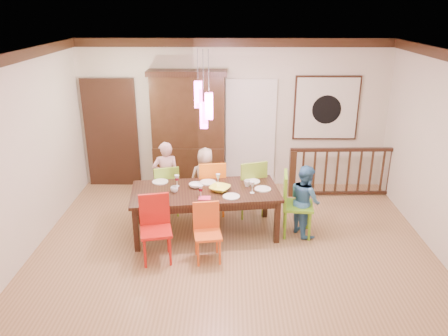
{
  "coord_description": "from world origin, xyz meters",
  "views": [
    {
      "loc": [
        -0.06,
        -5.83,
        3.5
      ],
      "look_at": [
        -0.15,
        0.52,
        1.09
      ],
      "focal_mm": 35.0,
      "sensor_mm": 36.0,
      "label": 1
    }
  ],
  "objects_px": {
    "dining_table": "(205,194)",
    "person_end_right": "(305,200)",
    "chair_far_left": "(166,186)",
    "chair_end_right": "(298,200)",
    "person_far_left": "(166,177)",
    "china_hutch": "(189,131)",
    "balustrade": "(343,171)",
    "person_far_mid": "(206,179)"
  },
  "relations": [
    {
      "from": "person_far_mid",
      "to": "person_end_right",
      "type": "height_order",
      "value": "person_end_right"
    },
    {
      "from": "china_hutch",
      "to": "balustrade",
      "type": "distance_m",
      "value": 3.05
    },
    {
      "from": "person_end_right",
      "to": "balustrade",
      "type": "bearing_deg",
      "value": -54.61
    },
    {
      "from": "chair_far_left",
      "to": "person_end_right",
      "type": "bearing_deg",
      "value": 147.57
    },
    {
      "from": "dining_table",
      "to": "chair_far_left",
      "type": "relative_size",
      "value": 2.59
    },
    {
      "from": "balustrade",
      "to": "person_end_right",
      "type": "bearing_deg",
      "value": -124.83
    },
    {
      "from": "dining_table",
      "to": "person_far_left",
      "type": "bearing_deg",
      "value": 124.45
    },
    {
      "from": "balustrade",
      "to": "chair_end_right",
      "type": "bearing_deg",
      "value": -127.01
    },
    {
      "from": "chair_end_right",
      "to": "dining_table",
      "type": "bearing_deg",
      "value": 94.45
    },
    {
      "from": "chair_far_left",
      "to": "china_hutch",
      "type": "distance_m",
      "value": 1.38
    },
    {
      "from": "balustrade",
      "to": "dining_table",
      "type": "bearing_deg",
      "value": -151.34
    },
    {
      "from": "china_hutch",
      "to": "person_far_left",
      "type": "relative_size",
      "value": 1.83
    },
    {
      "from": "dining_table",
      "to": "person_end_right",
      "type": "height_order",
      "value": "person_end_right"
    },
    {
      "from": "chair_far_left",
      "to": "person_far_left",
      "type": "distance_m",
      "value": 0.18
    },
    {
      "from": "china_hutch",
      "to": "balustrade",
      "type": "bearing_deg",
      "value": -6.69
    },
    {
      "from": "chair_end_right",
      "to": "china_hutch",
      "type": "relative_size",
      "value": 0.44
    },
    {
      "from": "person_far_mid",
      "to": "china_hutch",
      "type": "bearing_deg",
      "value": -74.88
    },
    {
      "from": "china_hutch",
      "to": "person_far_mid",
      "type": "distance_m",
      "value": 1.21
    },
    {
      "from": "person_far_mid",
      "to": "person_end_right",
      "type": "bearing_deg",
      "value": 146.49
    },
    {
      "from": "chair_end_right",
      "to": "person_end_right",
      "type": "distance_m",
      "value": 0.12
    },
    {
      "from": "person_far_mid",
      "to": "person_end_right",
      "type": "distance_m",
      "value": 1.83
    },
    {
      "from": "person_far_left",
      "to": "chair_far_left",
      "type": "bearing_deg",
      "value": 77.73
    },
    {
      "from": "dining_table",
      "to": "chair_end_right",
      "type": "height_order",
      "value": "chair_end_right"
    },
    {
      "from": "chair_end_right",
      "to": "person_far_mid",
      "type": "xyz_separation_m",
      "value": [
        -1.51,
        0.9,
        -0.02
      ]
    },
    {
      "from": "dining_table",
      "to": "balustrade",
      "type": "distance_m",
      "value": 2.96
    },
    {
      "from": "chair_far_left",
      "to": "person_far_left",
      "type": "xyz_separation_m",
      "value": [
        -0.0,
        0.14,
        0.11
      ]
    },
    {
      "from": "balustrade",
      "to": "person_far_mid",
      "type": "relative_size",
      "value": 1.79
    },
    {
      "from": "balustrade",
      "to": "person_far_left",
      "type": "xyz_separation_m",
      "value": [
        -3.27,
        -0.69,
        0.14
      ]
    },
    {
      "from": "person_end_right",
      "to": "dining_table",
      "type": "bearing_deg",
      "value": 68.68
    },
    {
      "from": "balustrade",
      "to": "person_far_mid",
      "type": "height_order",
      "value": "person_far_mid"
    },
    {
      "from": "dining_table",
      "to": "chair_end_right",
      "type": "bearing_deg",
      "value": -8.66
    },
    {
      "from": "china_hutch",
      "to": "person_far_left",
      "type": "bearing_deg",
      "value": -107.0
    },
    {
      "from": "chair_end_right",
      "to": "person_far_left",
      "type": "distance_m",
      "value": 2.35
    },
    {
      "from": "dining_table",
      "to": "chair_far_left",
      "type": "height_order",
      "value": "chair_far_left"
    },
    {
      "from": "dining_table",
      "to": "person_far_mid",
      "type": "distance_m",
      "value": 0.88
    },
    {
      "from": "chair_far_left",
      "to": "chair_end_right",
      "type": "distance_m",
      "value": 2.3
    },
    {
      "from": "dining_table",
      "to": "person_far_mid",
      "type": "bearing_deg",
      "value": 85.29
    },
    {
      "from": "chair_far_left",
      "to": "person_end_right",
      "type": "xyz_separation_m",
      "value": [
        2.3,
        -0.66,
        0.05
      ]
    },
    {
      "from": "dining_table",
      "to": "person_far_left",
      "type": "distance_m",
      "value": 1.09
    },
    {
      "from": "balustrade",
      "to": "person_far_left",
      "type": "height_order",
      "value": "person_far_left"
    },
    {
      "from": "person_end_right",
      "to": "chair_far_left",
      "type": "bearing_deg",
      "value": 52.22
    },
    {
      "from": "dining_table",
      "to": "person_far_mid",
      "type": "xyz_separation_m",
      "value": [
        -0.04,
        0.87,
        -0.1
      ]
    }
  ]
}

